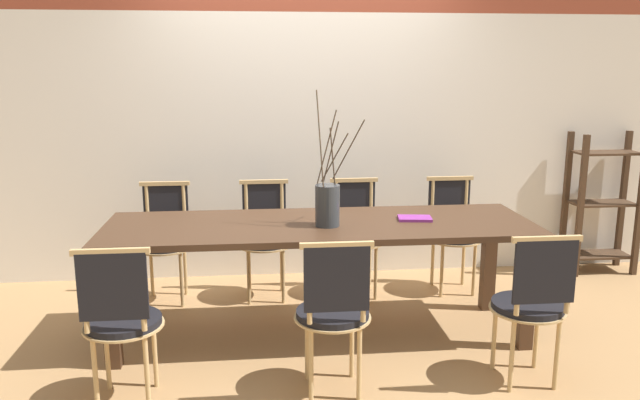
{
  "coord_description": "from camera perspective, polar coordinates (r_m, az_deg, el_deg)",
  "views": [
    {
      "loc": [
        -0.39,
        -3.86,
        1.76
      ],
      "look_at": [
        0.0,
        0.0,
        0.92
      ],
      "focal_mm": 35.0,
      "sensor_mm": 36.0,
      "label": 1
    }
  ],
  "objects": [
    {
      "name": "ground_plane",
      "position": [
        4.26,
        0.0,
        -12.18
      ],
      "size": [
        16.0,
        16.0,
        0.0
      ],
      "primitive_type": "plane",
      "color": "#A87F51"
    },
    {
      "name": "wall_rear",
      "position": [
        5.17,
        -1.48,
        10.46
      ],
      "size": [
        12.0,
        0.06,
        3.2
      ],
      "color": "white",
      "rests_on": "ground_plane"
    },
    {
      "name": "dining_table",
      "position": [
        4.02,
        0.0,
        -3.44
      ],
      "size": [
        2.74,
        0.86,
        0.77
      ],
      "color": "#422B1C",
      "rests_on": "ground_plane"
    },
    {
      "name": "chair_near_leftend",
      "position": [
        3.41,
        -17.75,
        -10.12
      ],
      "size": [
        0.42,
        0.42,
        0.89
      ],
      "color": "black",
      "rests_on": "ground_plane"
    },
    {
      "name": "chair_near_left",
      "position": [
        3.36,
        1.25,
        -9.88
      ],
      "size": [
        0.42,
        0.42,
        0.89
      ],
      "color": "black",
      "rests_on": "ground_plane"
    },
    {
      "name": "chair_near_center",
      "position": [
        3.65,
        18.8,
        -8.71
      ],
      "size": [
        0.42,
        0.42,
        0.89
      ],
      "color": "black",
      "rests_on": "ground_plane"
    },
    {
      "name": "chair_far_leftend",
      "position": [
        4.84,
        -13.98,
        -3.28
      ],
      "size": [
        0.42,
        0.42,
        0.89
      ],
      "rotation": [
        0.0,
        0.0,
        3.14
      ],
      "color": "black",
      "rests_on": "ground_plane"
    },
    {
      "name": "chair_far_left",
      "position": [
        4.79,
        -5.06,
        -3.12
      ],
      "size": [
        0.42,
        0.42,
        0.89
      ],
      "rotation": [
        0.0,
        0.0,
        3.14
      ],
      "color": "black",
      "rests_on": "ground_plane"
    },
    {
      "name": "chair_far_center",
      "position": [
        4.85,
        3.29,
        -2.91
      ],
      "size": [
        0.42,
        0.42,
        0.89
      ],
      "rotation": [
        0.0,
        0.0,
        3.14
      ],
      "color": "black",
      "rests_on": "ground_plane"
    },
    {
      "name": "chair_far_right",
      "position": [
        5.03,
        12.03,
        -2.61
      ],
      "size": [
        0.42,
        0.42,
        0.89
      ],
      "rotation": [
        0.0,
        0.0,
        3.14
      ],
      "color": "black",
      "rests_on": "ground_plane"
    },
    {
      "name": "vase_centerpiece",
      "position": [
        3.9,
        0.7,
        -0.37
      ],
      "size": [
        0.3,
        0.3,
        0.84
      ],
      "color": "#33383D",
      "rests_on": "dining_table"
    },
    {
      "name": "book_stack",
      "position": [
        4.12,
        8.66,
        -1.67
      ],
      "size": [
        0.23,
        0.17,
        0.02
      ],
      "color": "#842D8C",
      "rests_on": "dining_table"
    },
    {
      "name": "shelving_rack",
      "position": [
        5.85,
        24.39,
        -0.3
      ],
      "size": [
        0.57,
        0.3,
        1.21
      ],
      "color": "#422D1E",
      "rests_on": "ground_plane"
    }
  ]
}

